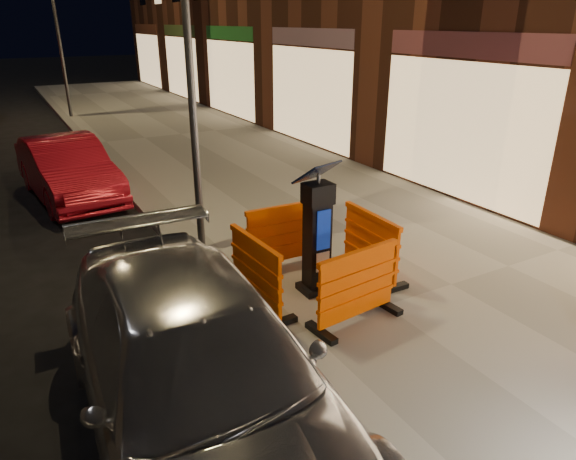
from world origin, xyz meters
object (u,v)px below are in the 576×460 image
barrier_back (284,236)px  car_red (73,198)px  barrier_front (357,287)px  parking_kiosk (317,233)px  car_silver (203,433)px  barrier_bldgside (370,245)px  barrier_kerbside (256,274)px

barrier_back → car_red: (-2.40, 5.62, -0.65)m
barrier_front → parking_kiosk: bearing=83.7°
parking_kiosk → barrier_front: bearing=-91.3°
barrier_front → barrier_back: bearing=83.7°
car_silver → barrier_back: bearing=51.0°
car_silver → car_red: 8.24m
barrier_back → barrier_bldgside: bearing=-43.3°
barrier_bldgside → car_red: bearing=27.7°
car_red → barrier_front: bearing=-78.5°
barrier_kerbside → car_red: size_ratio=0.31×
barrier_kerbside → car_red: 6.75m
barrier_kerbside → barrier_bldgside: same height
car_silver → barrier_bldgside: bearing=29.8°
parking_kiosk → barrier_back: parking_kiosk is taller
parking_kiosk → barrier_kerbside: parking_kiosk is taller
barrier_front → car_silver: barrier_front is taller
barrier_front → car_silver: (-2.36, -0.72, -0.65)m
barrier_bldgside → car_silver: size_ratio=0.25×
barrier_front → barrier_bldgside: same height
barrier_front → car_red: 7.92m
barrier_bldgside → car_red: 7.40m
car_red → parking_kiosk: bearing=-76.1°
barrier_bldgside → car_silver: (-3.31, -1.67, -0.65)m
car_silver → car_red: size_ratio=1.24×
barrier_kerbside → barrier_bldgside: size_ratio=1.00×
barrier_front → car_red: barrier_front is taller
barrier_front → car_silver: size_ratio=0.25×
barrier_back → barrier_bldgside: same height
barrier_bldgside → parking_kiosk: bearing=90.7°
barrier_kerbside → car_silver: (-1.41, -1.67, -0.65)m
car_silver → car_red: bearing=93.2°
parking_kiosk → barrier_bldgside: (0.95, 0.00, -0.40)m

